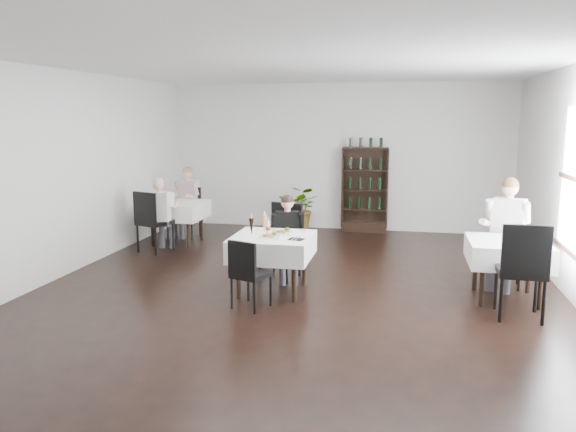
% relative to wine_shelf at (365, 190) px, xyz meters
% --- Properties ---
extents(room_shell, '(9.00, 9.00, 9.00)m').
position_rel_wine_shelf_xyz_m(room_shell, '(-0.60, -4.31, 0.65)').
color(room_shell, black).
rests_on(room_shell, ground).
extents(wine_shelf, '(0.90, 0.28, 1.75)m').
position_rel_wine_shelf_xyz_m(wine_shelf, '(0.00, 0.00, 0.00)').
color(wine_shelf, black).
rests_on(wine_shelf, ground).
extents(main_table, '(1.03, 1.03, 0.77)m').
position_rel_wine_shelf_xyz_m(main_table, '(-0.90, -4.31, -0.23)').
color(main_table, black).
rests_on(main_table, ground).
extents(left_table, '(0.98, 0.98, 0.77)m').
position_rel_wine_shelf_xyz_m(left_table, '(-3.30, -1.81, -0.23)').
color(left_table, black).
rests_on(left_table, ground).
extents(right_table, '(0.98, 0.98, 0.77)m').
position_rel_wine_shelf_xyz_m(right_table, '(2.10, -4.01, -0.23)').
color(right_table, black).
rests_on(right_table, ground).
extents(potted_tree, '(0.93, 0.84, 0.93)m').
position_rel_wine_shelf_xyz_m(potted_tree, '(-1.31, -0.11, -0.38)').
color(potted_tree, '#23561D').
rests_on(potted_tree, ground).
extents(main_chair_far, '(0.60, 0.61, 1.08)m').
position_rel_wine_shelf_xyz_m(main_chair_far, '(-0.92, -3.57, -0.23)').
color(main_chair_far, black).
rests_on(main_chair_far, ground).
extents(main_chair_near, '(0.51, 0.51, 0.86)m').
position_rel_wine_shelf_xyz_m(main_chair_near, '(-1.04, -5.05, -0.35)').
color(main_chair_near, black).
rests_on(main_chair_near, ground).
extents(left_chair_far, '(0.47, 0.47, 0.96)m').
position_rel_wine_shelf_xyz_m(left_chair_far, '(-3.33, -1.22, -0.30)').
color(left_chair_far, black).
rests_on(left_chair_far, ground).
extents(left_chair_near, '(0.62, 0.63, 1.07)m').
position_rel_wine_shelf_xyz_m(left_chair_near, '(-3.45, -2.59, -0.24)').
color(left_chair_near, black).
rests_on(left_chair_near, ground).
extents(right_chair_far, '(0.46, 0.46, 0.89)m').
position_rel_wine_shelf_xyz_m(right_chair_far, '(2.20, -3.34, -0.34)').
color(right_chair_far, black).
rests_on(right_chair_far, ground).
extents(right_chair_near, '(0.53, 0.54, 1.14)m').
position_rel_wine_shelf_xyz_m(right_chair_near, '(2.13, -4.76, -0.19)').
color(right_chair_near, black).
rests_on(right_chair_near, ground).
extents(diner_main, '(0.51, 0.55, 1.23)m').
position_rel_wine_shelf_xyz_m(diner_main, '(-0.81, -3.75, -0.13)').
color(diner_main, '#43434B').
rests_on(diner_main, ground).
extents(diner_left_far, '(0.58, 0.62, 1.37)m').
position_rel_wine_shelf_xyz_m(diner_left_far, '(-3.37, -1.18, -0.05)').
color(diner_left_far, '#43434B').
rests_on(diner_left_far, ground).
extents(diner_left_near, '(0.51, 0.52, 1.31)m').
position_rel_wine_shelf_xyz_m(diner_left_near, '(-3.32, -2.47, -0.09)').
color(diner_left_near, '#43434B').
rests_on(diner_left_near, ground).
extents(diner_right_far, '(0.67, 0.70, 1.51)m').
position_rel_wine_shelf_xyz_m(diner_right_far, '(2.16, -3.45, 0.03)').
color(diner_right_far, '#43434B').
rests_on(diner_right_far, ground).
extents(plate_far, '(0.25, 0.25, 0.08)m').
position_rel_wine_shelf_xyz_m(plate_far, '(-0.80, -4.15, -0.06)').
color(plate_far, white).
rests_on(plate_far, main_table).
extents(plate_near, '(0.28, 0.28, 0.08)m').
position_rel_wine_shelf_xyz_m(plate_near, '(-0.90, -4.44, -0.06)').
color(plate_near, white).
rests_on(plate_near, main_table).
extents(pilsner_dark, '(0.07, 0.07, 0.28)m').
position_rel_wine_shelf_xyz_m(pilsner_dark, '(-1.18, -4.34, 0.04)').
color(pilsner_dark, black).
rests_on(pilsner_dark, main_table).
extents(pilsner_lager, '(0.07, 0.07, 0.30)m').
position_rel_wine_shelf_xyz_m(pilsner_lager, '(-1.04, -4.18, 0.05)').
color(pilsner_lager, gold).
rests_on(pilsner_lager, main_table).
extents(coke_bottle, '(0.06, 0.06, 0.23)m').
position_rel_wine_shelf_xyz_m(coke_bottle, '(-0.98, -4.24, 0.01)').
color(coke_bottle, silver).
rests_on(coke_bottle, main_table).
extents(napkin_cutlery, '(0.21, 0.21, 0.02)m').
position_rel_wine_shelf_xyz_m(napkin_cutlery, '(-0.55, -4.49, -0.07)').
color(napkin_cutlery, black).
rests_on(napkin_cutlery, main_table).
extents(pepper_mill, '(0.04, 0.04, 0.09)m').
position_rel_wine_shelf_xyz_m(pepper_mill, '(2.13, -4.05, -0.03)').
color(pepper_mill, black).
rests_on(pepper_mill, right_table).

